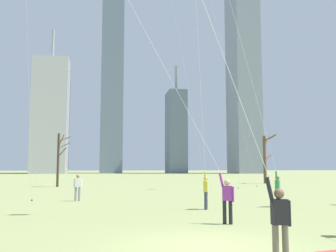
% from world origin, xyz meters
% --- Properties ---
extents(ground_plane, '(400.00, 400.00, 0.00)m').
position_xyz_m(ground_plane, '(0.00, 0.00, 0.00)').
color(ground_plane, '#848E56').
extents(kite_flyer_midfield_center_orange, '(5.37, 3.33, 15.03)m').
position_xyz_m(kite_flyer_midfield_center_orange, '(5.72, 8.42, 2.52)').
color(kite_flyer_midfield_center_orange, '#33384C').
rests_on(kite_flyer_midfield_center_orange, ground).
extents(kite_flyer_far_back_yellow, '(9.19, 5.32, 20.35)m').
position_xyz_m(kite_flyer_far_back_yellow, '(0.15, 4.42, 4.57)').
color(kite_flyer_far_back_yellow, black).
rests_on(kite_flyer_far_back_yellow, ground).
extents(kite_flyer_foreground_right_teal, '(5.71, 1.07, 15.46)m').
position_xyz_m(kite_flyer_foreground_right_teal, '(-0.15, -2.07, 4.62)').
color(kite_flyer_foreground_right_teal, '#726656').
rests_on(kite_flyer_foreground_right_teal, ground).
extents(kite_flyer_midfield_right_pink, '(2.77, 6.46, 18.47)m').
position_xyz_m(kite_flyer_midfield_right_pink, '(1.84, 7.19, 4.09)').
color(kite_flyer_midfield_right_pink, '#33384C').
rests_on(kite_flyer_midfield_right_pink, ground).
extents(bystander_far_off_by_trees, '(0.51, 0.23, 1.62)m').
position_xyz_m(bystander_far_off_by_trees, '(-4.34, 13.89, 0.90)').
color(bystander_far_off_by_trees, gray).
rests_on(bystander_far_off_by_trees, ground).
extents(bare_tree_leftmost, '(1.28, 2.39, 5.60)m').
position_xyz_m(bare_tree_leftmost, '(-7.61, 30.93, 3.03)').
color(bare_tree_leftmost, '#423326').
rests_on(bare_tree_leftmost, ground).
extents(bare_tree_left_of_center, '(1.50, 2.40, 6.15)m').
position_xyz_m(bare_tree_left_of_center, '(17.15, 35.09, 3.37)').
color(bare_tree_left_of_center, brown).
rests_on(bare_tree_left_of_center, ground).
extents(skyline_tall_tower, '(5.75, 10.45, 35.52)m').
position_xyz_m(skyline_tall_tower, '(19.49, 110.58, 13.41)').
color(skyline_tall_tower, slate).
rests_on(skyline_tall_tower, ground).
extents(skyline_wide_slab, '(10.46, 9.10, 44.77)m').
position_xyz_m(skyline_wide_slab, '(-19.97, 108.30, 17.69)').
color(skyline_wide_slab, '#B2B2B7').
rests_on(skyline_wide_slab, ground).
extents(skyline_mid_tower_left, '(7.11, 11.63, 74.31)m').
position_xyz_m(skyline_mid_tower_left, '(-1.43, 114.91, 33.16)').
color(skyline_mid_tower_left, slate).
rests_on(skyline_mid_tower_left, ground).
extents(skyline_mid_tower_right, '(8.05, 11.86, 76.06)m').
position_xyz_m(skyline_mid_tower_right, '(40.79, 104.90, 34.38)').
color(skyline_mid_tower_right, gray).
rests_on(skyline_mid_tower_right, ground).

